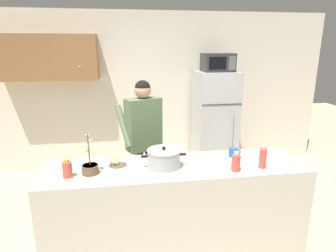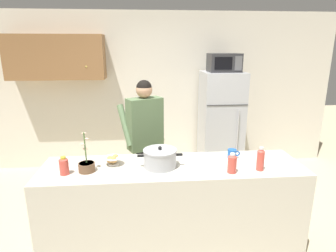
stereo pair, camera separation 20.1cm
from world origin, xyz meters
TOP-DOWN VIEW (x-y plane):
  - ground_plane at (0.00, 0.00)m, footprint 14.00×14.00m
  - back_wall_unit at (-0.24, 2.26)m, footprint 6.00×0.48m
  - kitchen_island at (0.00, 0.00)m, footprint 2.55×0.68m
  - refrigerator at (0.98, 1.85)m, footprint 0.64×0.68m
  - microwave at (0.98, 1.83)m, footprint 0.48×0.37m
  - person_near_pot at (-0.27, 0.82)m, footprint 0.61×0.56m
  - cooking_pot at (-0.13, -0.01)m, footprint 0.43×0.32m
  - coffee_mug at (0.64, 0.14)m, footprint 0.13×0.09m
  - bread_bowl at (-0.58, 0.07)m, footprint 0.18×0.18m
  - bottle_near_edge at (0.53, -0.20)m, footprint 0.08×0.08m
  - bottle_mid_counter at (0.81, -0.17)m, footprint 0.07×0.07m
  - bottle_far_corner at (-1.00, -0.11)m, footprint 0.08×0.08m
  - potted_orchid at (-0.81, -0.06)m, footprint 0.15×0.15m

SIDE VIEW (x-z plane):
  - ground_plane at x=0.00m, z-range 0.00..0.00m
  - kitchen_island at x=0.00m, z-range 0.00..0.92m
  - refrigerator at x=0.98m, z-range 0.00..1.66m
  - coffee_mug at x=0.64m, z-range 0.92..1.02m
  - bread_bowl at x=-0.58m, z-range 0.92..1.02m
  - potted_orchid at x=-0.81m, z-range 0.79..1.17m
  - bottle_far_corner at x=-1.00m, z-range 0.92..1.09m
  - cooking_pot at x=-0.13m, z-range 0.90..1.11m
  - bottle_near_edge at x=0.53m, z-range 0.92..1.11m
  - bottle_mid_counter at x=0.81m, z-range 0.92..1.14m
  - person_near_pot at x=-0.27m, z-range 0.21..1.87m
  - back_wall_unit at x=-0.24m, z-range 0.09..2.69m
  - microwave at x=0.98m, z-range 1.66..1.94m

